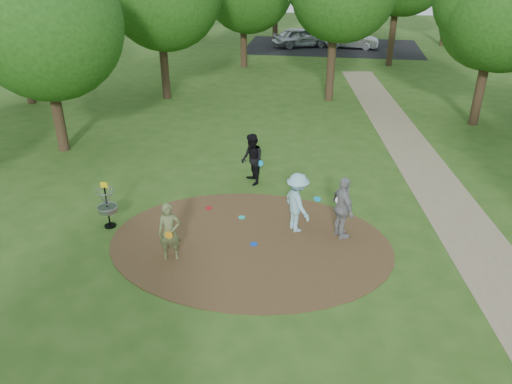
# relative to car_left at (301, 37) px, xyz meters

# --- Properties ---
(ground) EXTENTS (100.00, 100.00, 0.00)m
(ground) POSITION_rel_car_left_xyz_m (0.60, -29.62, -0.78)
(ground) COLOR #2D5119
(ground) RESTS_ON ground
(dirt_clearing) EXTENTS (8.40, 8.40, 0.02)m
(dirt_clearing) POSITION_rel_car_left_xyz_m (0.60, -29.62, -0.77)
(dirt_clearing) COLOR #47301C
(dirt_clearing) RESTS_ON ground
(footpath) EXTENTS (7.55, 39.89, 0.01)m
(footpath) POSITION_rel_car_left_xyz_m (7.10, -27.62, -0.77)
(footpath) COLOR #8C7A5B
(footpath) RESTS_ON ground
(parking_lot) EXTENTS (14.00, 8.00, 0.01)m
(parking_lot) POSITION_rel_car_left_xyz_m (2.60, 0.38, -0.77)
(parking_lot) COLOR black
(parking_lot) RESTS_ON ground
(player_observer_with_disc) EXTENTS (0.71, 0.57, 1.72)m
(player_observer_with_disc) POSITION_rel_car_left_xyz_m (-1.47, -30.70, 0.08)
(player_observer_with_disc) COLOR #606B3E
(player_observer_with_disc) RESTS_ON ground
(player_throwing_with_disc) EXTENTS (1.38, 1.41, 1.90)m
(player_throwing_with_disc) POSITION_rel_car_left_xyz_m (1.89, -28.65, 0.17)
(player_throwing_with_disc) COLOR #94CDDD
(player_throwing_with_disc) RESTS_ON ground
(player_walking_with_disc) EXTENTS (1.05, 1.14, 1.89)m
(player_walking_with_disc) POSITION_rel_car_left_xyz_m (0.03, -25.62, 0.17)
(player_walking_with_disc) COLOR black
(player_walking_with_disc) RESTS_ON ground
(player_waiting_with_disc) EXTENTS (0.96, 1.25, 1.97)m
(player_waiting_with_disc) POSITION_rel_car_left_xyz_m (3.25, -28.85, 0.21)
(player_waiting_with_disc) COLOR gray
(player_waiting_with_disc) RESTS_ON ground
(disc_ground_cyan) EXTENTS (0.22, 0.22, 0.02)m
(disc_ground_cyan) POSITION_rel_car_left_xyz_m (0.10, -28.21, -0.75)
(disc_ground_cyan) COLOR #19CFB5
(disc_ground_cyan) RESTS_ON dirt_clearing
(disc_ground_blue) EXTENTS (0.22, 0.22, 0.02)m
(disc_ground_blue) POSITION_rel_car_left_xyz_m (0.72, -29.70, -0.75)
(disc_ground_blue) COLOR blue
(disc_ground_blue) RESTS_ON dirt_clearing
(disc_ground_red) EXTENTS (0.22, 0.22, 0.02)m
(disc_ground_red) POSITION_rel_car_left_xyz_m (-1.11, -27.76, -0.75)
(disc_ground_red) COLOR #B31118
(disc_ground_red) RESTS_ON dirt_clearing
(car_left) EXTENTS (4.93, 3.49, 1.56)m
(car_left) POSITION_rel_car_left_xyz_m (0.00, 0.00, 0.00)
(car_left) COLOR #B7BABF
(car_left) RESTS_ON ground
(car_right) EXTENTS (4.27, 1.96, 1.36)m
(car_right) POSITION_rel_car_left_xyz_m (4.14, 0.06, -0.10)
(car_right) COLOR #9A9BA1
(car_right) RESTS_ON ground
(disc_golf_basket) EXTENTS (0.63, 0.63, 1.54)m
(disc_golf_basket) POSITION_rel_car_left_xyz_m (-3.90, -29.32, 0.10)
(disc_golf_basket) COLOR black
(disc_golf_basket) RESTS_ON ground
(tree_ring) EXTENTS (36.94, 45.16, 8.66)m
(tree_ring) POSITION_rel_car_left_xyz_m (1.74, -20.21, 4.35)
(tree_ring) COLOR #332316
(tree_ring) RESTS_ON ground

